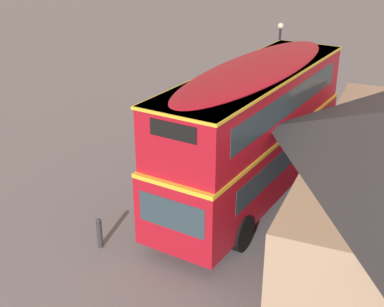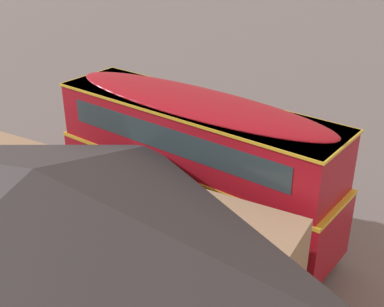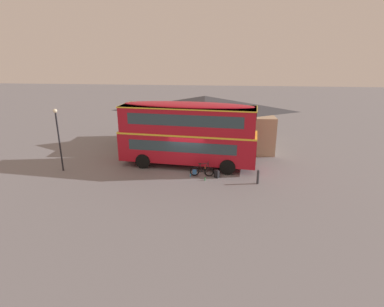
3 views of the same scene
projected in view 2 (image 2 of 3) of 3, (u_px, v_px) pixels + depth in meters
name	position (u px, v px, depth m)	size (l,w,h in m)	color
ground_plane	(206.00, 213.00, 18.21)	(120.00, 120.00, 0.00)	slate
double_decker_bus	(193.00, 158.00, 16.33)	(10.25, 3.50, 4.79)	black
touring_bicycle	(196.00, 184.00, 19.41)	(1.69, 0.47, 1.05)	black
backpack_on_ground	(174.00, 177.00, 20.07)	(0.40, 0.39, 0.57)	black
water_bottle_blue_sports	(214.00, 192.00, 19.35)	(0.07, 0.07, 0.26)	#338CBF
water_bottle_green_metal	(199.00, 179.00, 20.24)	(0.07, 0.07, 0.24)	green
pub_building	(45.00, 246.00, 12.63)	(12.38, 7.41, 4.52)	tan
kerb_bollard	(134.00, 149.00, 21.86)	(0.16, 0.16, 0.97)	#333338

